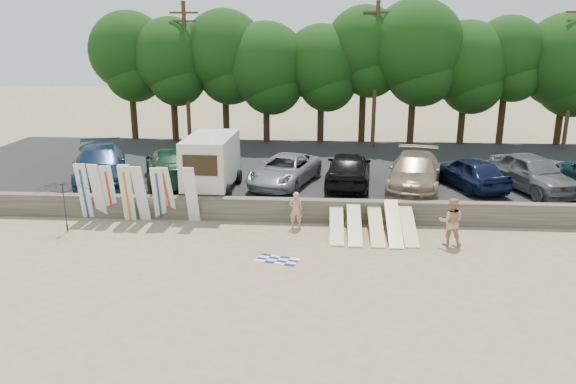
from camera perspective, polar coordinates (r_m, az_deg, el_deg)
name	(u,v)px	position (r m, az deg, el deg)	size (l,w,h in m)	color
ground	(350,248)	(21.60, 6.31, -5.69)	(120.00, 120.00, 0.00)	tan
seawall	(348,211)	(24.25, 6.09, -1.95)	(44.00, 0.50, 1.00)	#6B6356
parking_lot	(343,172)	(31.50, 5.64, 2.05)	(44.00, 14.50, 0.70)	#282828
treeline	(350,56)	(37.51, 6.35, 13.58)	(34.09, 6.66, 9.25)	#382616
utility_poles	(375,72)	(36.25, 8.88, 11.93)	(25.80, 0.26, 9.00)	#473321
box_trailer	(211,160)	(26.47, -7.84, 3.24)	(2.41, 4.13, 2.58)	beige
car_0	(100,165)	(29.28, -18.55, 2.63)	(2.43, 5.98, 1.74)	#132745
car_1	(171,165)	(28.32, -11.79, 2.66)	(2.37, 5.84, 1.70)	#133523
car_2	(285,170)	(27.33, -0.34, 2.23)	(2.37, 5.14, 1.43)	gray
car_3	(349,169)	(27.14, 6.17, 2.39)	(2.08, 5.16, 1.76)	black
car_4	(415,172)	(27.14, 12.73, 1.97)	(2.32, 5.72, 1.66)	#846C54
car_5	(470,172)	(28.06, 17.99, 1.91)	(1.82, 4.53, 1.54)	black
car_6	(533,173)	(28.59, 23.63, 1.78)	(2.04, 5.08, 1.73)	#55585A
surfboard_upright_0	(84,191)	(25.78, -20.01, 0.06)	(0.50, 0.06, 2.60)	white
surfboard_upright_1	(98,192)	(25.56, -18.77, 0.04)	(0.50, 0.06, 2.60)	white
surfboard_upright_2	(109,192)	(25.40, -17.70, -0.01)	(0.50, 0.06, 2.60)	white
surfboard_upright_3	(127,192)	(25.09, -16.05, -0.01)	(0.50, 0.06, 2.60)	white
surfboard_upright_4	(127,194)	(24.87, -16.04, -0.17)	(0.50, 0.06, 2.60)	white
surfboard_upright_5	(141,194)	(24.73, -14.74, -0.17)	(0.50, 0.06, 2.60)	white
surfboard_upright_6	(159,194)	(24.56, -13.00, -0.21)	(0.50, 0.06, 2.60)	white
surfboard_upright_7	(167,194)	(24.56, -12.15, -0.16)	(0.50, 0.06, 2.60)	white
surfboard_upright_8	(191,195)	(24.15, -9.80, -0.27)	(0.50, 0.06, 2.60)	white
surfboard_low_0	(337,224)	(22.88, 4.95, -3.24)	(0.56, 3.00, 0.07)	#FBDC9E
surfboard_low_1	(354,224)	(22.82, 6.75, -3.21)	(0.56, 3.00, 0.07)	#FBDC9E
surfboard_low_2	(376,225)	(22.88, 8.93, -3.38)	(0.56, 3.00, 0.07)	#FBDC9E
surfboard_low_3	(394,223)	(22.83, 10.67, -3.15)	(0.56, 3.00, 0.07)	#FBDC9E
surfboard_low_4	(408,225)	(23.09, 12.10, -3.26)	(0.56, 3.00, 0.07)	#FBDC9E
beachgoer_a	(296,210)	(23.37, 0.80, -1.83)	(0.57, 0.37, 1.57)	tan
beachgoer_b	(451,222)	(22.34, 16.22, -2.91)	(0.92, 0.72, 1.90)	tan
cooler	(350,223)	(23.80, 6.35, -3.18)	(0.38, 0.30, 0.32)	#278F51
gear_bag	(349,224)	(23.81, 6.22, -3.29)	(0.30, 0.25, 0.22)	#D36018
beach_towel	(277,260)	(20.42, -1.08, -6.90)	(1.50, 1.50, 0.00)	white
beach_umbrella	(66,206)	(24.61, -21.60, -1.36)	(2.34, 2.38, 2.15)	black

